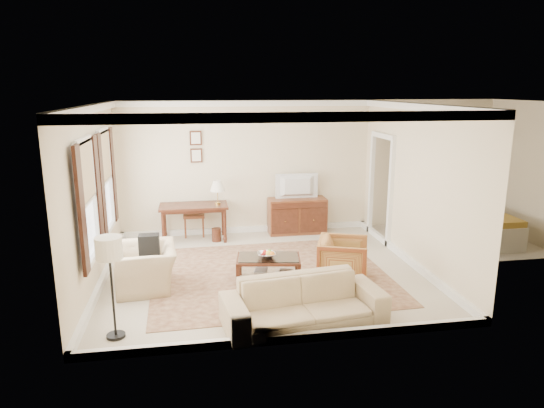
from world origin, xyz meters
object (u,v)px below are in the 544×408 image
object	(u,v)px
sofa	(304,295)
club_armchair	(146,260)
coffee_table	(268,263)
sideboard	(297,216)
striped_armchair	(343,258)
tv	(298,179)
writing_desk	(194,210)

from	to	relation	value
sofa	club_armchair	bearing A→B (deg)	136.13
sofa	coffee_table	bearing A→B (deg)	91.27
coffee_table	sofa	xyz separation A→B (m)	(0.24, -1.55, 0.09)
coffee_table	sofa	distance (m)	1.57
sideboard	striped_armchair	xyz separation A→B (m)	(0.16, -2.84, 0.01)
sideboard	tv	size ratio (longest dim) A/B	1.42
sideboard	club_armchair	world-z (taller)	club_armchair
coffee_table	striped_armchair	distance (m)	1.24
tv	coffee_table	bearing A→B (deg)	67.99
club_armchair	writing_desk	bearing A→B (deg)	157.00
sofa	writing_desk	bearing A→B (deg)	101.90
writing_desk	club_armchair	world-z (taller)	club_armchair
tv	coffee_table	size ratio (longest dim) A/B	0.80
coffee_table	writing_desk	bearing A→B (deg)	115.39
club_armchair	sofa	bearing A→B (deg)	48.64
coffee_table	club_armchair	xyz separation A→B (m)	(-1.97, 0.08, 0.13)
writing_desk	striped_armchair	world-z (taller)	striped_armchair
coffee_table	club_armchair	size ratio (longest dim) A/B	1.05
tv	coffee_table	distance (m)	3.00
club_armchair	sideboard	bearing A→B (deg)	125.48
tv	coffee_table	world-z (taller)	tv
striped_armchair	club_armchair	bearing A→B (deg)	106.10
sideboard	coffee_table	world-z (taller)	sideboard
writing_desk	sofa	size ratio (longest dim) A/B	0.64
coffee_table	striped_armchair	world-z (taller)	striped_armchair
tv	coffee_table	xyz separation A→B (m)	(-1.07, -2.66, -0.89)
tv	sideboard	bearing A→B (deg)	-90.00
sofa	striped_armchair	bearing A→B (deg)	46.95
striped_armchair	sofa	world-z (taller)	sofa
sideboard	club_armchair	xyz separation A→B (m)	(-3.05, -2.60, 0.07)
sideboard	striped_armchair	size ratio (longest dim) A/B	1.57
sideboard	club_armchair	size ratio (longest dim) A/B	1.19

